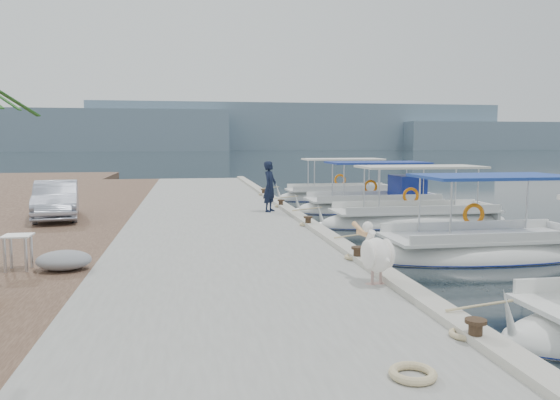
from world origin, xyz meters
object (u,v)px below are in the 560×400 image
object	(u,v)px
fishing_caique_c	(414,222)
parked_car	(56,200)
pelican	(376,253)
fishing_caique_b	(485,252)
fisherman	(270,186)
fishing_caique_e	(339,197)
fishing_caique_d	(375,207)

from	to	relation	value
fishing_caique_c	parked_car	size ratio (longest dim) A/B	1.93
pelican	parked_car	size ratio (longest dim) A/B	0.37
fishing_caique_b	fishing_caique_c	size ratio (longest dim) A/B	0.89
fishing_caique_c	fisherman	world-z (taller)	fisherman
fishing_caique_c	pelican	world-z (taller)	fishing_caique_c
fishing_caique_e	pelican	distance (m)	19.65
fishing_caique_d	parked_car	world-z (taller)	fishing_caique_d
fishing_caique_b	fishing_caique_d	bearing A→B (deg)	87.77
fishing_caique_e	fishing_caique_b	bearing A→B (deg)	-90.60
fishing_caique_b	fishing_caique_d	xyz separation A→B (m)	(0.39, 9.98, 0.06)
fishing_caique_c	fishing_caique_d	size ratio (longest dim) A/B	1.04
fishing_caique_d	fishing_caique_e	bearing A→B (deg)	92.62
fishing_caique_e	parked_car	bearing A→B (deg)	-144.34
fishing_caique_d	parked_car	size ratio (longest dim) A/B	1.85
fishing_caique_d	fishing_caique_e	world-z (taller)	same
pelican	fisherman	world-z (taller)	fisherman
fishing_caique_c	fishing_caique_e	xyz separation A→B (m)	(-0.27, 9.32, 0.00)
fishing_caique_e	fishing_caique_d	bearing A→B (deg)	-87.38
fishing_caique_e	parked_car	xyz separation A→B (m)	(-12.55, -9.01, 1.02)
fishing_caique_d	fishing_caique_c	bearing A→B (deg)	-89.47
parked_car	fishing_caique_d	bearing A→B (deg)	7.23
fishing_caique_b	pelican	bearing A→B (deg)	-138.46
fishing_caique_d	pelican	distance (m)	14.88
fishing_caique_b	fisherman	xyz separation A→B (m)	(-4.92, 6.72, 1.33)
fishing_caique_d	fisherman	distance (m)	6.35
fishing_caique_c	parked_car	world-z (taller)	fishing_caique_c
fishing_caique_c	parked_car	xyz separation A→B (m)	(-12.82, 0.31, 1.02)
fishing_caique_e	parked_car	distance (m)	15.48
pelican	fishing_caique_c	bearing A→B (deg)	62.91
fishing_caique_c	fisherman	bearing A→B (deg)	169.27
fishing_caique_d	pelican	bearing A→B (deg)	-109.42
pelican	parked_car	distance (m)	12.75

